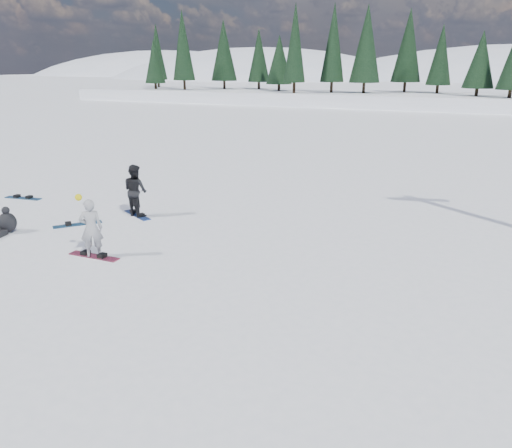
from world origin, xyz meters
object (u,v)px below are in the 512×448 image
(snowboarder_woman, at_px, (91,228))
(snowboard_loose_a, at_px, (78,224))
(snowboard_loose_c, at_px, (23,198))
(snowboarder_man, at_px, (135,190))
(seated_rider, at_px, (6,223))

(snowboarder_woman, distance_m, snowboard_loose_a, 3.23)
(snowboard_loose_c, bearing_deg, snowboarder_man, -8.93)
(snowboard_loose_c, bearing_deg, snowboarder_woman, -37.18)
(snowboarder_woman, height_order, snowboard_loose_c, snowboarder_woman)
(snowboarder_woman, bearing_deg, snowboard_loose_c, -66.32)
(snowboarder_man, height_order, seated_rider, snowboarder_man)
(snowboarder_man, distance_m, snowboard_loose_a, 2.17)
(snowboarder_woman, relative_size, snowboarder_man, 0.99)
(snowboarder_woman, xyz_separation_m, snowboard_loose_c, (-6.73, 3.68, -0.80))
(snowboard_loose_a, distance_m, snowboard_loose_c, 4.63)
(snowboarder_woman, relative_size, snowboard_loose_a, 1.16)
(snowboarder_man, bearing_deg, snowboard_loose_a, 72.46)
(snowboarder_man, bearing_deg, snowboarder_woman, 126.04)
(snowboarder_man, distance_m, seated_rider, 4.06)
(snowboarder_woman, relative_size, snowboard_loose_c, 1.16)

